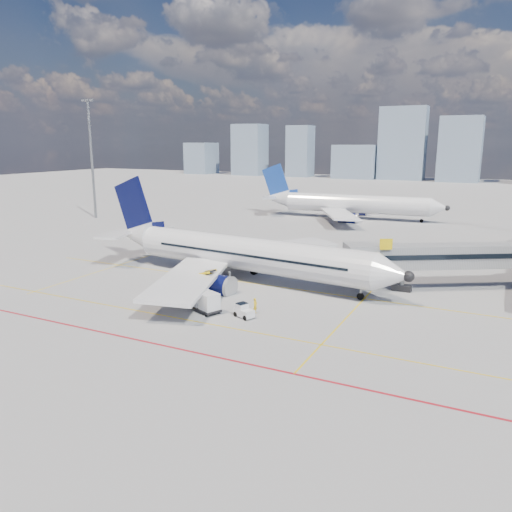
% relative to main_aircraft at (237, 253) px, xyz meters
% --- Properties ---
extents(ground, '(420.00, 420.00, 0.00)m').
position_rel_main_aircraft_xyz_m(ground, '(2.20, -9.15, -3.22)').
color(ground, gray).
rests_on(ground, ground).
extents(apron_markings, '(90.00, 35.12, 0.01)m').
position_rel_main_aircraft_xyz_m(apron_markings, '(1.62, -13.06, -3.21)').
color(apron_markings, '#DAB40B').
rests_on(apron_markings, ground).
extents(jet_bridge, '(23.55, 15.78, 6.30)m').
position_rel_main_aircraft_xyz_m(jet_bridge, '(25.71, 7.77, 0.52)').
color(jet_bridge, gray).
rests_on(jet_bridge, ground).
extents(floodlight_mast_nw, '(3.20, 0.61, 25.45)m').
position_rel_main_aircraft_xyz_m(floodlight_mast_nw, '(-52.80, 30.85, 10.37)').
color(floodlight_mast_nw, slate).
rests_on(floodlight_mast_nw, ground).
extents(distant_skyline, '(250.09, 15.96, 31.93)m').
position_rel_main_aircraft_xyz_m(distant_skyline, '(-5.34, 180.85, 8.69)').
color(distant_skyline, gray).
rests_on(distant_skyline, ground).
extents(main_aircraft, '(42.25, 36.76, 12.36)m').
position_rel_main_aircraft_xyz_m(main_aircraft, '(0.00, 0.00, 0.00)').
color(main_aircraft, silver).
rests_on(main_aircraft, ground).
extents(second_aircraft, '(41.40, 36.04, 12.08)m').
position_rel_main_aircraft_xyz_m(second_aircraft, '(-2.03, 54.90, 0.00)').
color(second_aircraft, silver).
rests_on(second_aircraft, ground).
extents(baggage_tug, '(2.24, 1.83, 1.37)m').
position_rel_main_aircraft_xyz_m(baggage_tug, '(7.28, -12.08, -2.56)').
color(baggage_tug, silver).
rests_on(baggage_tug, ground).
extents(cargo_dolly, '(4.13, 3.08, 2.07)m').
position_rel_main_aircraft_xyz_m(cargo_dolly, '(2.94, -12.28, -2.08)').
color(cargo_dolly, black).
rests_on(cargo_dolly, ground).
extents(belt_loader, '(6.90, 2.30, 2.78)m').
position_rel_main_aircraft_xyz_m(belt_loader, '(-3.22, -6.63, -2.50)').
color(belt_loader, black).
rests_on(belt_loader, ground).
extents(ramp_worker, '(0.42, 0.59, 1.55)m').
position_rel_main_aircraft_xyz_m(ramp_worker, '(7.78, -10.59, -2.44)').
color(ramp_worker, yellow).
rests_on(ramp_worker, ground).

